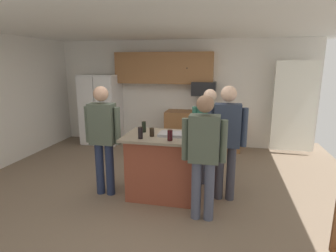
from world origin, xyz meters
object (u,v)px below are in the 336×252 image
(person_guest_right, at_px, (227,136))
(glass_short_whisky, at_px, (144,127))
(kitchen_island, at_px, (164,165))
(person_guest_left, at_px, (103,134))
(glass_pilsner, at_px, (152,132))
(microwave_over_range, at_px, (204,89))
(person_elder_center, at_px, (209,131))
(glass_stout_tall, at_px, (140,133))
(refrigerator, at_px, (101,109))
(person_host_foreground, at_px, (204,150))
(serving_tray, at_px, (174,134))
(glass_dark_ale, at_px, (170,135))

(person_guest_right, height_order, glass_short_whisky, person_guest_right)
(kitchen_island, relative_size, person_guest_left, 0.68)
(person_guest_right, bearing_deg, glass_pilsner, 4.79)
(microwave_over_range, distance_m, person_elder_center, 2.15)
(person_elder_center, relative_size, glass_stout_tall, 9.64)
(kitchen_island, bearing_deg, refrigerator, 131.64)
(person_guest_right, xyz_separation_m, person_guest_left, (-1.85, -0.23, -0.01))
(microwave_over_range, height_order, person_elder_center, person_elder_center)
(refrigerator, distance_m, person_host_foreground, 4.23)
(glass_stout_tall, height_order, glass_pilsner, glass_stout_tall)
(person_elder_center, bearing_deg, microwave_over_range, -124.11)
(kitchen_island, height_order, person_guest_left, person_guest_left)
(refrigerator, bearing_deg, person_guest_left, -63.62)
(person_guest_left, height_order, glass_short_whisky, person_guest_left)
(person_guest_right, height_order, glass_stout_tall, person_guest_right)
(person_guest_right, xyz_separation_m, serving_tray, (-0.78, -0.07, -0.00))
(person_guest_right, bearing_deg, microwave_over_range, -81.93)
(glass_dark_ale, height_order, glass_stout_tall, glass_stout_tall)
(glass_stout_tall, xyz_separation_m, glass_short_whisky, (-0.07, 0.38, -0.00))
(glass_dark_ale, bearing_deg, serving_tray, 90.19)
(glass_stout_tall, relative_size, glass_short_whisky, 1.01)
(serving_tray, bearing_deg, glass_pilsner, -160.19)
(glass_dark_ale, bearing_deg, person_host_foreground, -29.37)
(person_elder_center, relative_size, person_guest_right, 0.94)
(glass_dark_ale, bearing_deg, kitchen_island, 119.23)
(refrigerator, height_order, microwave_over_range, refrigerator)
(refrigerator, xyz_separation_m, glass_dark_ale, (2.40, -2.80, 0.17))
(person_elder_center, bearing_deg, person_host_foreground, 49.05)
(microwave_over_range, bearing_deg, glass_short_whisky, -105.55)
(microwave_over_range, height_order, glass_stout_tall, microwave_over_range)
(person_guest_right, distance_m, person_host_foreground, 0.69)
(person_host_foreground, xyz_separation_m, glass_stout_tall, (-0.93, 0.29, 0.11))
(microwave_over_range, height_order, glass_short_whisky, microwave_over_range)
(serving_tray, bearing_deg, person_elder_center, 49.31)
(kitchen_island, xyz_separation_m, person_guest_right, (0.93, 0.07, 0.51))
(microwave_over_range, xyz_separation_m, kitchen_island, (-0.36, -2.64, -0.96))
(glass_pilsner, height_order, serving_tray, glass_pilsner)
(person_guest_right, height_order, glass_pilsner, person_guest_right)
(person_guest_left, distance_m, glass_dark_ale, 1.08)
(kitchen_island, bearing_deg, glass_stout_tall, -136.89)
(person_guest_right, relative_size, glass_stout_tall, 10.21)
(glass_stout_tall, xyz_separation_m, serving_tray, (0.43, 0.27, -0.06))
(glass_pilsner, bearing_deg, person_guest_left, -176.13)
(microwave_over_range, xyz_separation_m, glass_short_whisky, (-0.70, -2.53, -0.39))
(person_guest_right, xyz_separation_m, glass_dark_ale, (-0.78, -0.35, 0.05))
(person_guest_right, height_order, person_host_foreground, person_guest_right)
(person_host_foreground, bearing_deg, serving_tray, -7.96)
(serving_tray, bearing_deg, glass_dark_ale, -89.81)
(refrigerator, xyz_separation_m, glass_short_whisky, (1.90, -2.41, 0.18))
(person_host_foreground, distance_m, glass_stout_tall, 0.98)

